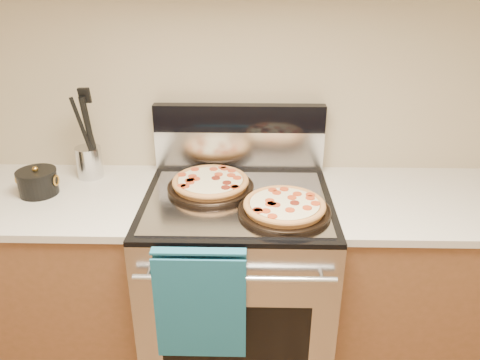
{
  "coord_description": "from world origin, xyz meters",
  "views": [
    {
      "loc": [
        0.05,
        -0.03,
        1.78
      ],
      "look_at": [
        0.01,
        1.55,
        1.05
      ],
      "focal_mm": 35.0,
      "sensor_mm": 36.0,
      "label": 1
    }
  ],
  "objects_px": {
    "saucepan": "(38,183)",
    "utensil_crock": "(89,162)",
    "pepperoni_pizza_front": "(284,207)",
    "range_body": "(238,292)",
    "pepperoni_pizza_back": "(211,184)"
  },
  "relations": [
    {
      "from": "pepperoni_pizza_front",
      "to": "saucepan",
      "type": "distance_m",
      "value": 1.02
    },
    {
      "from": "pepperoni_pizza_back",
      "to": "range_body",
      "type": "bearing_deg",
      "value": -31.63
    },
    {
      "from": "pepperoni_pizza_back",
      "to": "pepperoni_pizza_front",
      "type": "xyz_separation_m",
      "value": [
        0.29,
        -0.2,
        -0.0
      ]
    },
    {
      "from": "range_body",
      "to": "utensil_crock",
      "type": "xyz_separation_m",
      "value": [
        -0.66,
        0.22,
        0.53
      ]
    },
    {
      "from": "pepperoni_pizza_back",
      "to": "pepperoni_pizza_front",
      "type": "bearing_deg",
      "value": -34.26
    },
    {
      "from": "pepperoni_pizza_front",
      "to": "saucepan",
      "type": "xyz_separation_m",
      "value": [
        -1.01,
        0.17,
        0.01
      ]
    },
    {
      "from": "range_body",
      "to": "pepperoni_pizza_back",
      "type": "height_order",
      "value": "pepperoni_pizza_back"
    },
    {
      "from": "saucepan",
      "to": "utensil_crock",
      "type": "bearing_deg",
      "value": 47.61
    },
    {
      "from": "pepperoni_pizza_back",
      "to": "saucepan",
      "type": "relative_size",
      "value": 2.28
    },
    {
      "from": "pepperoni_pizza_back",
      "to": "pepperoni_pizza_front",
      "type": "relative_size",
      "value": 1.03
    },
    {
      "from": "pepperoni_pizza_back",
      "to": "saucepan",
      "type": "bearing_deg",
      "value": -177.78
    },
    {
      "from": "range_body",
      "to": "saucepan",
      "type": "distance_m",
      "value": 0.97
    },
    {
      "from": "pepperoni_pizza_back",
      "to": "saucepan",
      "type": "distance_m",
      "value": 0.71
    },
    {
      "from": "range_body",
      "to": "pepperoni_pizza_front",
      "type": "height_order",
      "value": "pepperoni_pizza_front"
    },
    {
      "from": "range_body",
      "to": "saucepan",
      "type": "height_order",
      "value": "saucepan"
    }
  ]
}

